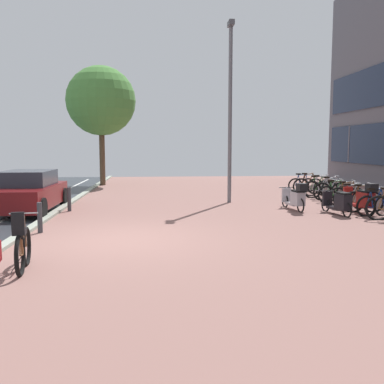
% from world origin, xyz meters
% --- Properties ---
extents(ground, '(21.00, 40.00, 0.13)m').
position_xyz_m(ground, '(1.43, 0.00, -0.02)').
color(ground, '#2C3239').
extents(bicycle_foreground, '(0.61, 1.36, 1.10)m').
position_xyz_m(bicycle_foreground, '(-1.51, -2.25, 0.39)').
color(bicycle_foreground, black).
rests_on(bicycle_foreground, ground).
extents(bicycle_rack_01, '(1.27, 0.48, 0.93)m').
position_xyz_m(bicycle_rack_01, '(7.45, 2.75, 0.33)').
color(bicycle_rack_01, black).
rests_on(bicycle_rack_01, ground).
extents(bicycle_rack_02, '(1.37, 0.48, 0.99)m').
position_xyz_m(bicycle_rack_02, '(7.45, 3.51, 0.35)').
color(bicycle_rack_02, black).
rests_on(bicycle_rack_02, ground).
extents(bicycle_rack_03, '(1.30, 0.48, 0.93)m').
position_xyz_m(bicycle_rack_03, '(7.41, 4.26, 0.33)').
color(bicycle_rack_03, black).
rests_on(bicycle_rack_03, ground).
extents(bicycle_rack_04, '(1.32, 0.48, 0.95)m').
position_xyz_m(bicycle_rack_04, '(7.61, 5.02, 0.34)').
color(bicycle_rack_04, black).
rests_on(bicycle_rack_04, ground).
extents(bicycle_rack_05, '(1.31, 0.48, 0.94)m').
position_xyz_m(bicycle_rack_05, '(7.49, 5.77, 0.33)').
color(bicycle_rack_05, black).
rests_on(bicycle_rack_05, ground).
extents(bicycle_rack_06, '(1.42, 0.48, 1.01)m').
position_xyz_m(bicycle_rack_06, '(7.63, 6.53, 0.35)').
color(bicycle_rack_06, black).
rests_on(bicycle_rack_06, ground).
extents(bicycle_rack_07, '(1.45, 0.48, 1.02)m').
position_xyz_m(bicycle_rack_07, '(7.53, 7.28, 0.36)').
color(bicycle_rack_07, black).
rests_on(bicycle_rack_07, ground).
extents(bicycle_rack_08, '(1.30, 0.48, 0.94)m').
position_xyz_m(bicycle_rack_08, '(7.68, 8.04, 0.33)').
color(bicycle_rack_08, black).
rests_on(bicycle_rack_08, ground).
extents(bicycle_rack_09, '(1.37, 0.48, 1.01)m').
position_xyz_m(bicycle_rack_09, '(7.54, 8.79, 0.35)').
color(bicycle_rack_09, black).
rests_on(bicycle_rack_09, ground).
extents(bicycle_rack_10, '(1.28, 0.48, 0.94)m').
position_xyz_m(bicycle_rack_10, '(7.50, 9.55, 0.33)').
color(bicycle_rack_10, black).
rests_on(bicycle_rack_10, ground).
extents(scooter_near, '(0.59, 1.65, 0.75)m').
position_xyz_m(scooter_near, '(6.44, 3.02, 0.38)').
color(scooter_near, black).
rests_on(scooter_near, ground).
extents(scooter_mid, '(0.57, 1.65, 0.96)m').
position_xyz_m(scooter_mid, '(5.39, 4.02, 0.43)').
color(scooter_mid, black).
rests_on(scooter_mid, ground).
extents(scooter_far, '(0.60, 1.83, 1.01)m').
position_xyz_m(scooter_far, '(7.31, 3.30, 0.46)').
color(scooter_far, black).
rests_on(scooter_far, ground).
extents(parked_car_near, '(1.85, 3.96, 1.33)m').
position_xyz_m(parked_car_near, '(-3.39, 4.59, 0.63)').
color(parked_car_near, maroon).
rests_on(parked_car_near, ground).
extents(lamp_post, '(0.20, 0.52, 6.64)m').
position_xyz_m(lamp_post, '(3.54, 6.21, 3.65)').
color(lamp_post, slate).
rests_on(lamp_post, ground).
extents(street_tree, '(3.70, 3.70, 6.38)m').
position_xyz_m(street_tree, '(-2.15, 13.86, 4.52)').
color(street_tree, brown).
rests_on(street_tree, ground).
extents(bollard_near, '(0.12, 0.12, 0.75)m').
position_xyz_m(bollard_near, '(-2.05, 0.98, 0.38)').
color(bollard_near, '#38383D').
rests_on(bollard_near, ground).
extents(bollard_far, '(0.12, 0.12, 0.79)m').
position_xyz_m(bollard_far, '(-2.05, 4.48, 0.39)').
color(bollard_far, '#38383D').
rests_on(bollard_far, ground).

